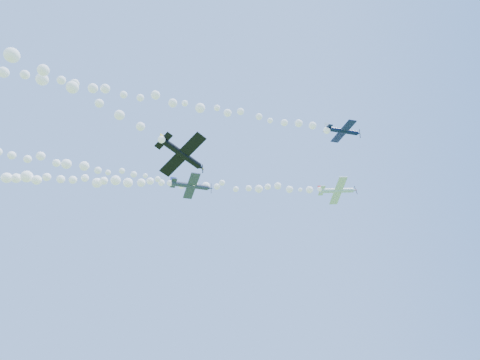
% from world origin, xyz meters
% --- Properties ---
extents(plane_white, '(7.49, 7.95, 2.04)m').
position_xyz_m(plane_white, '(22.61, -0.10, 48.37)').
color(plane_white, white).
extents(smoke_trail_white, '(73.19, 20.06, 3.13)m').
position_xyz_m(smoke_trail_white, '(-16.11, -9.62, 48.05)').
color(smoke_trail_white, white).
extents(plane_navy, '(6.68, 6.93, 2.07)m').
position_xyz_m(plane_navy, '(23.94, -11.11, 52.80)').
color(plane_navy, '#0D153C').
extents(smoke_trail_navy, '(62.57, 27.76, 2.70)m').
position_xyz_m(smoke_trail_navy, '(-9.12, -25.01, 52.59)').
color(smoke_trail_navy, white).
extents(plane_grey, '(7.63, 8.07, 2.11)m').
position_xyz_m(plane_grey, '(-3.81, -7.13, 47.45)').
color(plane_grey, '#383C52').
extents(plane_black, '(6.87, 6.47, 2.81)m').
position_xyz_m(plane_black, '(0.99, -26.40, 36.64)').
color(plane_black, black).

